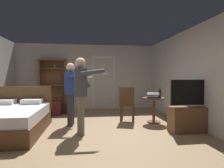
{
  "coord_description": "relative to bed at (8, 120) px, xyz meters",
  "views": [
    {
      "loc": [
        -0.03,
        -4.36,
        1.27
      ],
      "look_at": [
        0.63,
        0.41,
        1.1
      ],
      "focal_mm": 30.1,
      "sensor_mm": 36.0,
      "label": 1
    }
  ],
  "objects": [
    {
      "name": "side_table",
      "position": [
        3.63,
        0.5,
        0.17
      ],
      "size": [
        0.63,
        0.63,
        0.7
      ],
      "color": "brown",
      "rests_on": "ground_plane"
    },
    {
      "name": "bed",
      "position": [
        0.0,
        0.0,
        0.0
      ],
      "size": [
        1.57,
        2.09,
        1.02
      ],
      "color": "brown",
      "rests_on": "ground_plane"
    },
    {
      "name": "wall_right",
      "position": [
        4.54,
        -0.14,
        0.98
      ],
      "size": [
        0.12,
        6.63,
        2.56
      ],
      "primitive_type": "cube",
      "color": "beige",
      "rests_on": "ground_plane"
    },
    {
      "name": "person_blue_shirt",
      "position": [
        1.65,
        -0.27,
        0.69
      ],
      "size": [
        0.72,
        0.59,
        1.7
      ],
      "color": "gray",
      "rests_on": "ground_plane"
    },
    {
      "name": "wooden_chair",
      "position": [
        2.92,
        0.72,
        0.24
      ],
      "size": [
        0.53,
        0.53,
        0.99
      ],
      "color": "#4C331E",
      "rests_on": "ground_plane"
    },
    {
      "name": "suitcase_dark",
      "position": [
        0.9,
        2.21,
        -0.15
      ],
      "size": [
        0.48,
        0.32,
        0.31
      ],
      "primitive_type": "cube",
      "rotation": [
        0.0,
        0.0,
        -0.09
      ],
      "color": "black",
      "rests_on": "ground_plane"
    },
    {
      "name": "suitcase_small",
      "position": [
        0.62,
        1.89,
        -0.06
      ],
      "size": [
        0.64,
        0.52,
        0.48
      ],
      "primitive_type": "cube",
      "rotation": [
        0.0,
        0.0,
        0.29
      ],
      "color": "#4C1919",
      "rests_on": "ground_plane"
    },
    {
      "name": "doorway_frame",
      "position": [
        2.47,
        3.03,
        0.92
      ],
      "size": [
        0.93,
        0.08,
        2.13
      ],
      "color": "white",
      "rests_on": "ground_plane"
    },
    {
      "name": "bottle_on_table",
      "position": [
        3.77,
        0.42,
        0.52
      ],
      "size": [
        0.06,
        0.06,
        0.28
      ],
      "color": "#243018",
      "rests_on": "side_table"
    },
    {
      "name": "wall_back",
      "position": [
        1.79,
        3.11,
        0.98
      ],
      "size": [
        5.63,
        0.12,
        2.56
      ],
      "primitive_type": "cube",
      "color": "beige",
      "rests_on": "ground_plane"
    },
    {
      "name": "bookshelf",
      "position": [
        0.51,
        2.89,
        0.74
      ],
      "size": [
        1.0,
        0.32,
        1.93
      ],
      "color": "brown",
      "rests_on": "ground_plane"
    },
    {
      "name": "tv_flatscreen",
      "position": [
        4.18,
        -0.45,
        0.07
      ],
      "size": [
        1.01,
        0.4,
        1.21
      ],
      "color": "brown",
      "rests_on": "ground_plane"
    },
    {
      "name": "person_striped_shirt",
      "position": [
        1.37,
        0.54,
        0.65
      ],
      "size": [
        0.7,
        0.6,
        1.64
      ],
      "color": "#333338",
      "rests_on": "ground_plane"
    },
    {
      "name": "laptop",
      "position": [
        3.59,
        0.46,
        0.45
      ],
      "size": [
        0.41,
        0.41,
        0.16
      ],
      "color": "black",
      "rests_on": "side_table"
    },
    {
      "name": "ground_plane",
      "position": [
        1.79,
        -0.14,
        -0.3
      ],
      "size": [
        7.03,
        7.03,
        0.0
      ],
      "primitive_type": "plane",
      "color": "#997A56"
    }
  ]
}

